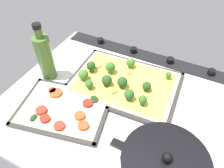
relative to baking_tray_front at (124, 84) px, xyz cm
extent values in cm
cube|color=white|center=(-3.60, 8.97, -1.86)|extent=(82.09, 65.17, 3.00)
cube|color=black|center=(-3.60, -20.11, 0.04)|extent=(78.81, 7.00, 0.80)
cylinder|color=black|center=(-28.23, -20.11, 1.34)|extent=(2.80, 2.80, 1.80)
cylinder|color=black|center=(-11.81, -20.11, 1.34)|extent=(2.80, 2.80, 1.80)
cylinder|color=black|center=(4.60, -20.11, 1.34)|extent=(2.80, 2.80, 1.80)
cylinder|color=black|center=(21.02, -20.11, 1.34)|extent=(2.80, 2.80, 1.80)
cube|color=#33302D|center=(0.00, 0.00, -0.11)|extent=(40.88, 30.15, 0.50)
cube|color=#33302D|center=(0.63, -13.55, 0.29)|extent=(39.61, 3.05, 1.30)
cube|color=#33302D|center=(-0.63, 13.55, 0.29)|extent=(39.61, 3.05, 1.30)
cube|color=#33302D|center=(-19.18, -0.90, 0.29)|extent=(2.52, 28.35, 1.30)
cube|color=#33302D|center=(19.18, 0.90, 0.29)|extent=(2.52, 28.35, 1.30)
cube|color=beige|center=(0.00, 0.00, 0.64)|extent=(38.37, 27.64, 1.00)
cube|color=#EDC64C|center=(0.00, 0.00, 1.34)|extent=(35.28, 24.91, 0.40)
cone|color=#68AD54|center=(1.21, -8.39, 2.08)|extent=(1.92, 1.92, 1.07)
sphere|color=#427533|center=(1.21, -8.39, 3.92)|extent=(3.49, 3.49, 3.49)
cone|color=#427635|center=(-0.46, 3.04, 2.00)|extent=(2.07, 2.07, 0.92)
sphere|color=#264C1C|center=(-0.46, 3.04, 3.87)|extent=(3.76, 3.76, 3.76)
cone|color=#68AD54|center=(14.08, 5.75, 2.00)|extent=(2.10, 2.10, 0.91)
sphere|color=#427533|center=(14.08, 5.75, 3.89)|extent=(3.81, 3.81, 3.81)
cone|color=#4D8B3F|center=(-4.94, 7.50, 2.09)|extent=(1.91, 1.91, 1.11)
sphere|color=#2D5B23|center=(-4.94, 7.50, 3.95)|extent=(3.48, 3.48, 3.48)
cone|color=#427635|center=(4.97, 4.62, 1.96)|extent=(2.10, 2.10, 0.84)
sphere|color=#264C1C|center=(4.97, 4.62, 3.82)|extent=(3.82, 3.82, 3.82)
cone|color=#427635|center=(13.78, 0.58, 2.20)|extent=(1.96, 1.96, 1.33)
sphere|color=#264C1C|center=(13.78, 0.58, 4.20)|extent=(3.56, 3.56, 3.56)
cone|color=#5B9F46|center=(9.70, 8.81, 2.09)|extent=(1.59, 1.59, 1.10)
sphere|color=#386B28|center=(9.70, 8.81, 3.72)|extent=(2.90, 2.90, 2.90)
cone|color=#5B9F46|center=(6.86, -2.11, 2.17)|extent=(2.08, 2.08, 1.27)
sphere|color=#386B28|center=(6.86, -2.11, 4.22)|extent=(3.78, 3.78, 3.78)
cone|color=#427635|center=(-8.79, 0.82, 1.95)|extent=(1.75, 1.75, 0.81)
sphere|color=#264C1C|center=(-8.79, 0.82, 3.55)|extent=(3.17, 3.17, 3.17)
cone|color=#5B9F46|center=(-13.97, -8.40, 2.09)|extent=(1.23, 1.23, 1.09)
sphere|color=#386B28|center=(-13.97, -8.40, 3.47)|extent=(2.24, 2.24, 2.24)
cone|color=#5B9F46|center=(-9.80, 7.65, 2.20)|extent=(1.59, 1.59, 1.32)
sphere|color=#386B28|center=(-9.80, 7.65, 3.95)|extent=(2.89, 2.89, 2.89)
ellipsoid|color=#EDC64C|center=(13.28, -3.22, 2.10)|extent=(4.70, 4.84, 1.30)
ellipsoid|color=#EDC64C|center=(0.52, -5.04, 1.95)|extent=(2.37, 2.91, 0.96)
ellipsoid|color=#EDC64C|center=(1.83, 6.62, 2.06)|extent=(3.71, 2.99, 1.22)
cube|color=#33302D|center=(13.36, 20.10, -0.11)|extent=(33.26, 27.30, 0.50)
cube|color=#33302D|center=(15.46, 10.04, 0.29)|extent=(29.08, 7.17, 1.30)
cube|color=#33302D|center=(11.27, 30.16, 0.29)|extent=(29.08, 7.17, 1.30)
cube|color=#33302D|center=(-0.47, 17.22, 0.29)|extent=(5.61, 21.54, 1.30)
cube|color=#33302D|center=(27.19, 22.97, 0.29)|extent=(5.61, 21.54, 1.30)
cube|color=#C3CA91|center=(13.36, 20.10, 0.59)|extent=(30.43, 24.46, 0.90)
cylinder|color=#D14723|center=(3.29, 23.65, 1.54)|extent=(3.46, 3.46, 1.00)
cylinder|color=red|center=(20.94, 15.93, 1.54)|extent=(2.72, 2.72, 1.00)
cylinder|color=#D14723|center=(19.20, 16.26, 1.54)|extent=(4.37, 4.37, 1.00)
cylinder|color=#B22319|center=(15.45, 26.75, 1.54)|extent=(3.20, 3.20, 1.00)
cylinder|color=#D14723|center=(6.27, 20.89, 1.54)|extent=(3.48, 3.48, 1.00)
cylinder|color=red|center=(9.80, 26.98, 1.54)|extent=(3.41, 3.41, 1.00)
cylinder|color=red|center=(18.67, 24.66, 1.54)|extent=(3.66, 3.66, 1.00)
cylinder|color=#B22319|center=(6.69, 15.33, 1.54)|extent=(3.42, 3.42, 1.00)
ellipsoid|color=#193819|center=(5.71, 12.57, 1.44)|extent=(4.32, 4.15, 0.60)
ellipsoid|color=#193819|center=(19.16, 28.03, 1.44)|extent=(2.11, 3.05, 0.60)
ellipsoid|color=#193819|center=(17.77, 24.95, 1.44)|extent=(3.87, 4.51, 0.60)
cylinder|color=black|center=(-22.43, 27.85, 9.79)|extent=(20.99, 20.99, 0.80)
sphere|color=black|center=(-22.43, 27.85, 11.39)|extent=(2.40, 2.40, 2.40)
cube|color=black|center=(-10.34, 27.85, 7.64)|extent=(3.60, 2.00, 1.20)
cylinder|color=#476B2D|center=(28.23, 8.41, 8.37)|extent=(5.77, 5.77, 17.45)
cylinder|color=#476B2D|center=(28.23, 8.41, 18.84)|extent=(2.60, 2.60, 3.50)
cylinder|color=black|center=(28.23, 8.41, 21.39)|extent=(2.89, 2.89, 1.60)
camera|label=1|loc=(-21.44, 53.75, 56.98)|focal=34.62mm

